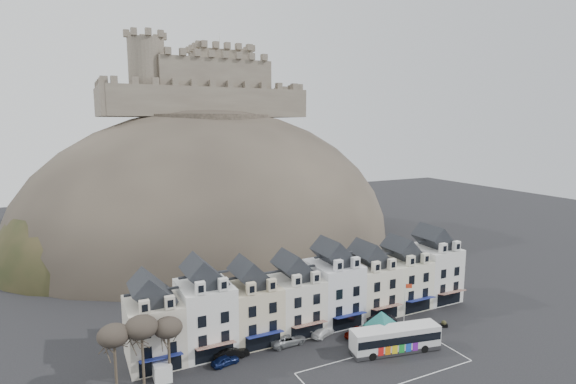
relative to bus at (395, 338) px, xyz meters
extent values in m
plane|color=black|center=(-5.62, -3.83, -1.92)|extent=(300.00, 300.00, 0.00)
cube|color=silver|center=(-3.62, -2.58, -1.92)|extent=(22.00, 7.50, 0.01)
cube|color=beige|center=(-29.42, 12.17, 2.08)|extent=(6.80, 8.00, 8.00)
cube|color=black|center=(-29.42, 12.17, 7.28)|extent=(6.80, 5.76, 2.80)
cube|color=beige|center=(-30.92, 8.57, 6.98)|extent=(1.20, 0.80, 1.60)
cube|color=beige|center=(-27.93, 8.57, 6.98)|extent=(1.20, 0.80, 1.60)
cube|color=black|center=(-29.42, 8.14, -0.62)|extent=(5.10, 0.06, 2.20)
cube|color=navy|center=(-29.42, 7.47, 0.68)|extent=(5.10, 1.29, 0.43)
cube|color=white|center=(-22.62, 12.17, 2.68)|extent=(6.80, 8.00, 9.20)
cube|color=black|center=(-22.62, 12.17, 8.48)|extent=(6.80, 5.76, 2.80)
cube|color=white|center=(-24.12, 8.57, 8.18)|extent=(1.20, 0.80, 1.60)
cube|color=white|center=(-21.13, 8.57, 8.18)|extent=(1.20, 0.80, 1.60)
cube|color=black|center=(-22.62, 8.14, -0.62)|extent=(5.10, 0.06, 2.20)
cube|color=maroon|center=(-22.62, 7.47, 0.68)|extent=(5.10, 1.29, 0.43)
cube|color=beige|center=(-15.82, 12.17, 2.08)|extent=(6.80, 8.00, 8.00)
cube|color=black|center=(-15.82, 12.17, 7.28)|extent=(6.80, 5.76, 2.80)
cube|color=beige|center=(-17.32, 8.57, 6.98)|extent=(1.20, 0.80, 1.60)
cube|color=beige|center=(-14.33, 8.57, 6.98)|extent=(1.20, 0.80, 1.60)
cube|color=black|center=(-15.82, 8.14, -0.62)|extent=(5.10, 0.06, 2.20)
cube|color=navy|center=(-15.82, 7.47, 0.68)|extent=(5.10, 1.29, 0.43)
cube|color=silver|center=(-9.02, 12.17, 2.08)|extent=(6.80, 8.00, 8.00)
cube|color=black|center=(-9.02, 12.17, 7.28)|extent=(6.80, 5.76, 2.80)
cube|color=silver|center=(-10.52, 8.57, 6.98)|extent=(1.20, 0.80, 1.60)
cube|color=silver|center=(-7.53, 8.57, 6.98)|extent=(1.20, 0.80, 1.60)
cube|color=black|center=(-9.02, 8.14, -0.62)|extent=(5.10, 0.06, 2.20)
cube|color=maroon|center=(-9.02, 7.47, 0.68)|extent=(5.10, 1.29, 0.43)
cube|color=white|center=(-2.22, 12.17, 2.68)|extent=(6.80, 8.00, 9.20)
cube|color=black|center=(-2.22, 12.17, 8.48)|extent=(6.80, 5.76, 2.80)
cube|color=white|center=(-3.72, 8.57, 8.18)|extent=(1.20, 0.80, 1.60)
cube|color=white|center=(-0.73, 8.57, 8.18)|extent=(1.20, 0.80, 1.60)
cube|color=black|center=(-2.22, 8.14, -0.62)|extent=(5.10, 0.06, 2.20)
cube|color=navy|center=(-2.22, 7.47, 0.68)|extent=(5.10, 1.29, 0.43)
cube|color=white|center=(4.58, 12.17, 2.08)|extent=(6.80, 8.00, 8.00)
cube|color=black|center=(4.58, 12.17, 7.28)|extent=(6.80, 5.76, 2.80)
cube|color=white|center=(3.08, 8.57, 6.98)|extent=(1.20, 0.80, 1.60)
cube|color=white|center=(6.07, 8.57, 6.98)|extent=(1.20, 0.80, 1.60)
cube|color=black|center=(4.58, 8.14, -0.62)|extent=(5.10, 0.06, 2.20)
cube|color=maroon|center=(4.58, 7.47, 0.68)|extent=(5.10, 1.29, 0.43)
cube|color=white|center=(11.38, 12.17, 2.08)|extent=(6.80, 8.00, 8.00)
cube|color=black|center=(11.38, 12.17, 7.28)|extent=(6.80, 5.76, 2.80)
cube|color=white|center=(9.88, 8.57, 6.98)|extent=(1.20, 0.80, 1.60)
cube|color=white|center=(12.87, 8.57, 6.98)|extent=(1.20, 0.80, 1.60)
cube|color=black|center=(11.38, 8.14, -0.62)|extent=(5.10, 0.06, 2.20)
cube|color=navy|center=(11.38, 7.47, 0.68)|extent=(5.10, 1.29, 0.43)
cube|color=white|center=(18.18, 12.17, 2.68)|extent=(6.80, 8.00, 9.20)
cube|color=black|center=(18.18, 12.17, 8.48)|extent=(6.80, 5.76, 2.80)
cube|color=white|center=(16.68, 8.57, 8.18)|extent=(1.20, 0.80, 1.60)
cube|color=white|center=(19.67, 8.57, 8.18)|extent=(1.20, 0.80, 1.60)
cube|color=black|center=(18.18, 8.14, -0.62)|extent=(5.10, 0.06, 2.20)
cube|color=maroon|center=(18.18, 7.47, 0.68)|extent=(5.10, 1.29, 0.43)
ellipsoid|color=#312B26|center=(-5.62, 66.17, -1.92)|extent=(96.00, 76.00, 68.00)
ellipsoid|color=#283118|center=(-27.62, 60.17, -1.92)|extent=(52.00, 44.00, 42.00)
ellipsoid|color=#312B26|center=(18.38, 70.17, -1.92)|extent=(56.00, 48.00, 46.00)
ellipsoid|color=#283118|center=(-9.62, 52.17, -1.92)|extent=(40.00, 28.00, 28.00)
ellipsoid|color=#312B26|center=(4.38, 54.17, -1.92)|extent=(36.00, 28.00, 24.00)
cylinder|color=#312B26|center=(-5.62, 66.17, 29.08)|extent=(30.00, 30.00, 3.00)
cube|color=#62554B|center=(-5.62, 62.17, 33.58)|extent=(48.00, 2.20, 7.00)
cube|color=#62554B|center=(-5.62, 82.17, 33.58)|extent=(48.00, 2.20, 7.00)
cube|color=#62554B|center=(-29.62, 72.17, 33.58)|extent=(2.20, 22.00, 7.00)
cube|color=#62554B|center=(18.38, 72.17, 33.58)|extent=(2.20, 22.00, 7.00)
cube|color=#62554B|center=(-3.62, 72.17, 39.08)|extent=(28.00, 18.00, 10.00)
cube|color=#62554B|center=(0.38, 74.17, 40.58)|extent=(14.00, 12.00, 13.00)
cylinder|color=#62554B|center=(-19.62, 68.17, 39.08)|extent=(8.40, 8.40, 18.00)
cylinder|color=silver|center=(0.38, 74.17, 49.58)|extent=(0.16, 0.16, 5.00)
cylinder|color=#382D24|center=(-34.62, 6.67, 0.95)|extent=(0.32, 0.32, 5.74)
ellipsoid|color=#383028|center=(-34.62, 6.67, 5.05)|extent=(3.61, 3.61, 2.54)
cylinder|color=#382D24|center=(-31.62, 6.67, 1.09)|extent=(0.32, 0.32, 6.02)
ellipsoid|color=#383028|center=(-31.62, 6.67, 5.39)|extent=(3.78, 3.78, 2.67)
cylinder|color=#382D24|center=(-28.62, 6.67, 0.81)|extent=(0.32, 0.32, 5.46)
ellipsoid|color=#383028|center=(-28.62, 6.67, 4.71)|extent=(3.43, 3.43, 2.42)
cube|color=#262628|center=(0.00, 0.00, -1.53)|extent=(12.61, 5.15, 0.56)
cube|color=silver|center=(0.00, 0.00, 0.10)|extent=(12.59, 5.10, 2.81)
cube|color=black|center=(0.00, 0.00, 0.26)|extent=(12.37, 5.13, 1.06)
cube|color=silver|center=(0.00, 0.00, 1.38)|extent=(12.33, 4.94, 0.28)
cube|color=orange|center=(5.97, -1.17, 1.19)|extent=(0.32, 1.33, 0.31)
cylinder|color=black|center=(3.38, -1.95, -1.41)|extent=(1.12, 0.56, 1.07)
cylinder|color=black|center=(3.86, 0.53, -1.41)|extent=(1.12, 0.56, 1.07)
cylinder|color=black|center=(-4.10, -0.49, -1.41)|extent=(1.12, 0.56, 1.07)
cylinder|color=black|center=(-3.62, 1.99, -1.41)|extent=(1.12, 0.56, 1.07)
cube|color=#103221|center=(-2.37, 3.47, -0.55)|extent=(0.22, 0.22, 2.73)
cube|color=#103221|center=(0.49, 4.60, -0.55)|extent=(0.22, 0.22, 2.73)
cube|color=#103221|center=(-1.24, 0.62, -0.55)|extent=(0.22, 0.22, 2.73)
cube|color=#103221|center=(1.61, 1.74, -0.55)|extent=(0.22, 0.22, 2.73)
cube|color=#103221|center=(-0.38, 2.61, 0.81)|extent=(4.86, 4.86, 0.14)
cone|color=#145B59|center=(-0.38, 2.61, 1.83)|extent=(6.99, 6.99, 2.04)
cube|color=black|center=(5.60, 2.02, -1.65)|extent=(1.58, 1.58, 0.54)
sphere|color=#B1180A|center=(5.60, 2.02, -0.68)|extent=(1.68, 1.68, 1.68)
cylinder|color=silver|center=(5.46, 4.61, 1.73)|extent=(0.11, 0.11, 7.30)
cube|color=red|center=(5.91, 4.40, 4.83)|extent=(0.92, 0.44, 0.64)
cube|color=white|center=(-29.44, 8.17, -0.86)|extent=(2.09, 4.66, 2.11)
cube|color=black|center=(-29.44, 8.17, -0.46)|extent=(1.91, 0.12, 0.90)
cube|color=black|center=(11.38, 2.48, -1.65)|extent=(1.18, 0.89, 0.53)
sphere|color=#283118|center=(11.38, 2.48, -1.23)|extent=(0.74, 0.74, 0.74)
cube|color=black|center=(7.38, 1.06, -1.67)|extent=(1.03, 0.61, 0.49)
sphere|color=#283118|center=(7.38, 1.06, -1.28)|extent=(0.68, 0.68, 0.68)
imported|color=#0D1741|center=(-21.62, 6.86, -1.30)|extent=(3.83, 2.10, 1.23)
imported|color=black|center=(-20.42, 8.17, -1.14)|extent=(4.74, 1.71, 1.55)
imported|color=gray|center=(-12.13, 8.17, -1.18)|extent=(5.31, 2.65, 1.47)
imported|color=white|center=(-6.42, 8.17, -1.31)|extent=(4.53, 3.24, 1.22)
imported|color=#610C05|center=(-1.94, 5.67, -1.12)|extent=(4.99, 3.08, 1.58)
imported|color=black|center=(3.63, 7.74, -1.13)|extent=(5.08, 3.32, 1.58)
camera|label=1|loc=(-37.99, -44.32, 28.63)|focal=28.00mm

